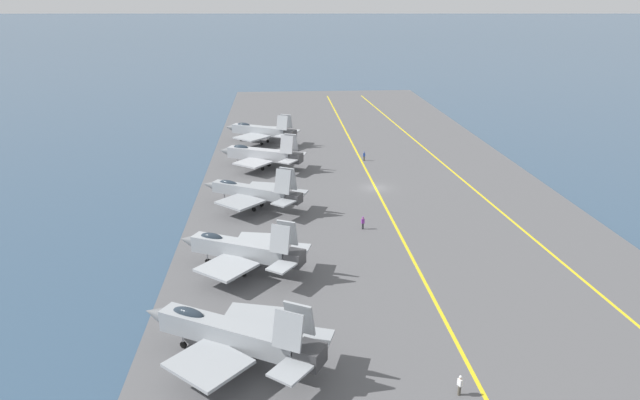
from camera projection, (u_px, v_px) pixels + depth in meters
ground_plane at (375, 190)px, 90.03m from camera, size 2000.00×2000.00×0.00m
carrier_deck at (375, 189)px, 89.96m from camera, size 195.14×55.17×0.40m
deck_stripe_foul_line at (469, 185)px, 90.96m from camera, size 175.39×9.99×0.01m
deck_stripe_centerline at (375, 188)px, 89.90m from camera, size 175.63×0.36×0.01m
parked_jet_nearest at (231, 334)px, 46.15m from camera, size 12.96×16.57×6.53m
parked_jet_second at (242, 249)px, 62.00m from camera, size 12.56×15.09×6.37m
parked_jet_third at (253, 192)px, 80.37m from camera, size 12.54×15.63×6.56m
parked_jet_fourth at (261, 154)px, 99.47m from camera, size 12.34×15.83×6.41m
parked_jet_fifth at (261, 131)px, 115.99m from camera, size 13.54×15.93×6.36m
crew_white_vest at (460, 384)px, 42.89m from camera, size 0.46×0.40×1.73m
crew_blue_vest at (364, 156)px, 104.38m from camera, size 0.28×0.39×1.73m
crew_purple_vest at (363, 222)px, 73.63m from camera, size 0.31×0.41×1.74m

